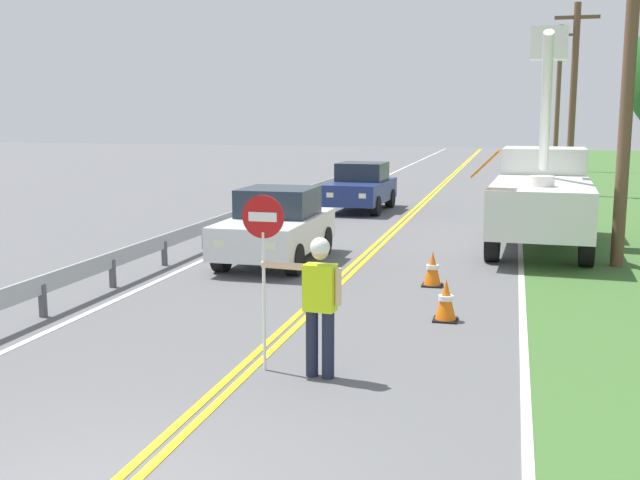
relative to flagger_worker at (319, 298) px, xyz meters
name	(u,v)px	position (x,y,z in m)	size (l,w,h in m)	color
centerline_yellow_left	(407,216)	(-1.11, 16.19, -1.04)	(0.11, 110.00, 0.01)	yellow
centerline_yellow_right	(412,216)	(-0.93, 16.19, -1.04)	(0.11, 110.00, 0.01)	yellow
edge_line_right	(519,219)	(2.58, 16.19, -1.04)	(0.12, 110.00, 0.01)	silver
edge_line_left	(307,213)	(-4.62, 16.19, -1.04)	(0.12, 110.00, 0.01)	silver
flagger_worker	(319,298)	(0.00, 0.00, 0.00)	(1.08, 0.28, 1.83)	#1E2338
stop_sign_paddle	(263,243)	(-0.77, 0.08, 0.66)	(0.56, 0.04, 2.33)	silver
utility_bucket_truck	(542,192)	(3.06, 11.11, 0.37)	(2.92, 6.90, 5.55)	silver
oncoming_sedan_nearest	(276,226)	(-2.90, 7.30, -0.21)	(1.92, 4.11, 1.70)	silver
oncoming_sedan_second	(361,187)	(-2.91, 17.28, -0.21)	(2.04, 4.17, 1.70)	navy
utility_pole_near	(630,58)	(4.65, 8.70, 3.51)	(1.80, 0.28, 8.74)	brown
utility_pole_mid	(573,96)	(4.63, 24.79, 3.12)	(1.80, 0.28, 7.97)	brown
utility_pole_far	(558,96)	(4.79, 39.92, 3.53)	(1.80, 0.28, 8.77)	brown
traffic_cone_lead	(446,301)	(1.34, 3.15, -0.71)	(0.40, 0.40, 0.70)	orange
traffic_cone_mid	(433,269)	(0.85, 5.69, -0.71)	(0.40, 0.40, 0.70)	orange
guardrail_left_shoulder	(250,212)	(-5.22, 12.00, -0.53)	(0.10, 32.00, 0.71)	#9EA0A3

